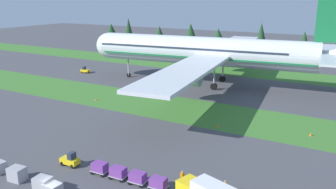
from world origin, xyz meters
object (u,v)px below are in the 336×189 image
Objects in this scene: baggage_tug at (70,160)px; uld_container_2 at (52,189)px; cargo_dolly_third at (138,177)px; taxiway_marker_1 at (218,126)px; ground_crew_loader at (182,177)px; taxiway_marker_0 at (311,134)px; pushback_tractor at (85,70)px; cargo_dolly_lead at (100,167)px; airliner at (210,51)px; uld_container_1 at (17,174)px; cargo_dolly_fourth at (158,183)px; ground_crew_marshaller at (225,186)px; cargo_dolly_second at (118,172)px; taxiway_marker_2 at (96,99)px; uld_container_3 at (43,184)px.

baggage_tug is 1.32× the size of uld_container_2.
cargo_dolly_third is 4.13× the size of taxiway_marker_1.
taxiway_marker_0 is (11.69, 24.15, -0.65)m from ground_crew_loader.
ground_crew_loader is at bearing 45.09° from pushback_tractor.
airliner is at bearing 4.58° from cargo_dolly_lead.
cargo_dolly_third is at bearing -173.43° from airliner.
uld_container_2 is at bearing -2.88° from uld_container_1.
cargo_dolly_fourth is 1.13× the size of uld_container_1.
cargo_dolly_fourth is 12.35m from uld_container_2.
ground_crew_marshaller is at bearing -69.73° from cargo_dolly_fourth.
taxiway_marker_1 is (4.33, 23.23, -0.65)m from cargo_dolly_second.
cargo_dolly_second is at bearing -100.55° from taxiway_marker_1.
pushback_tractor is at bearing 62.48° from ground_crew_marshaller.
ground_crew_marshaller is at bearing 47.90° from pushback_tractor.
cargo_dolly_third is at bearing -90.00° from baggage_tug.
uld_container_1 is (-18.51, -9.40, -0.07)m from ground_crew_loader.
taxiway_marker_0 is (22.25, 27.13, -0.62)m from cargo_dolly_lead.
taxiway_marker_1 is (-1.47, 23.01, -0.65)m from cargo_dolly_fourth.
cargo_dolly_lead is at bearing -90.00° from baggage_tug.
taxiway_marker_2 is at bearing 67.88° from ground_crew_marshaller.
ground_crew_marshaller reaches higher than taxiway_marker_1.
cargo_dolly_fourth reaches higher than taxiway_marker_2.
taxiway_marker_1 is (-15.02, -3.80, -0.02)m from taxiway_marker_0.
pushback_tractor is 1.37× the size of uld_container_1.
ground_crew_loader reaches higher than cargo_dolly_lead.
uld_container_2 is (-4.33, -6.86, -0.16)m from cargo_dolly_second.
airliner is 53.49m from cargo_dolly_fourth.
uld_container_2 is 1.66m from uld_container_3.
cargo_dolly_lead is at bearing -129.35° from taxiway_marker_0.
cargo_dolly_fourth reaches higher than taxiway_marker_0.
taxiway_marker_0 is at bearing -136.82° from airliner.
cargo_dolly_lead is 1.30× the size of ground_crew_marshaller.
airliner is 31.33× the size of baggage_tug.
taxiway_marker_1 is (7.22, 23.34, -0.65)m from cargo_dolly_lead.
cargo_dolly_fourth is 3.79× the size of taxiway_marker_0.
uld_container_2 is at bearing 32.43° from pushback_tractor.
ground_crew_marshaller is 3.07× the size of taxiway_marker_2.
taxiway_marker_1 is (51.87, -23.39, -0.54)m from pushback_tractor.
airliner is 146.29× the size of taxiway_marker_2.
airliner reaches higher than uld_container_1.
ground_crew_loader is at bearing 101.79° from ground_crew_marshaller.
taxiway_marker_1 is at bearing -161.00° from airliner.
cargo_dolly_lead is 5.80m from cargo_dolly_third.
uld_container_2 reaches higher than taxiway_marker_0.
cargo_dolly_fourth is at bearing 22.06° from uld_container_1.
baggage_tug is 13.73m from cargo_dolly_fourth.
cargo_dolly_second is 5.80m from cargo_dolly_fourth.
uld_container_2 is (4.60, -57.88, -8.11)m from airliner.
uld_container_3 is (-3.08, -6.64, -0.02)m from cargo_dolly_lead.
pushback_tractor is at bearing 136.57° from taxiway_marker_2.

